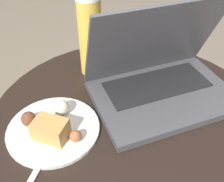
{
  "coord_description": "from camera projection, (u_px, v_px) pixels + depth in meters",
  "views": [
    {
      "loc": [
        -0.11,
        -0.44,
        0.99
      ],
      "look_at": [
        -0.05,
        0.01,
        0.61
      ],
      "focal_mm": 42.0,
      "sensor_mm": 36.0,
      "label": 1
    }
  ],
  "objects": [
    {
      "name": "fork",
      "position": [
        49.0,
        148.0,
        0.55
      ],
      "size": [
        0.09,
        0.19,
        0.0
      ],
      "color": "silver",
      "rests_on": "table"
    },
    {
      "name": "laptop",
      "position": [
        160.0,
        77.0,
        0.66
      ],
      "size": [
        0.4,
        0.32,
        0.24
      ],
      "color": "#47474C",
      "rests_on": "table"
    },
    {
      "name": "snack_plate",
      "position": [
        53.0,
        127.0,
        0.58
      ],
      "size": [
        0.21,
        0.21,
        0.05
      ],
      "color": "silver",
      "rests_on": "table"
    },
    {
      "name": "table",
      "position": [
        129.0,
        154.0,
        0.74
      ],
      "size": [
        0.69,
        0.69,
        0.54
      ],
      "color": "#9E9EA3",
      "rests_on": "ground_plane"
    },
    {
      "name": "beer_glass",
      "position": [
        90.0,
        32.0,
        0.69
      ],
      "size": [
        0.07,
        0.07,
        0.25
      ],
      "color": "gold",
      "rests_on": "table"
    }
  ]
}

